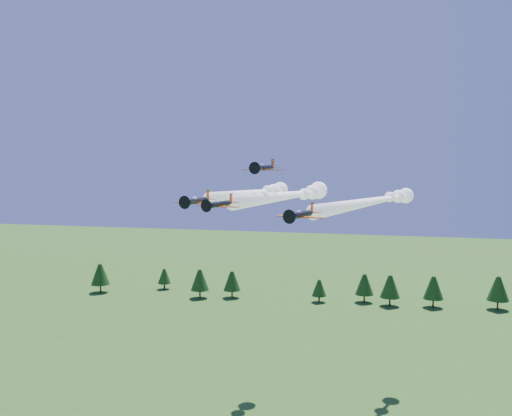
% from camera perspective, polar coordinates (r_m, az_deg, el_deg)
% --- Properties ---
extents(plane_lead, '(15.77, 42.78, 3.70)m').
position_cam_1_polar(plane_lead, '(108.75, 3.41, 1.29)').
color(plane_lead, black).
rests_on(plane_lead, ground).
extents(plane_left, '(13.12, 44.29, 3.70)m').
position_cam_1_polar(plane_left, '(122.84, -0.13, 1.49)').
color(plane_left, black).
rests_on(plane_left, ground).
extents(plane_right, '(22.84, 59.60, 3.70)m').
position_cam_1_polar(plane_right, '(120.84, 11.77, 0.69)').
color(plane_right, black).
rests_on(plane_right, ground).
extents(plane_slot, '(7.77, 8.53, 2.71)m').
position_cam_1_polar(plane_slot, '(101.19, 0.81, 4.04)').
color(plane_slot, black).
rests_on(plane_slot, ground).
extents(treeline, '(172.32, 17.95, 11.47)m').
position_cam_1_polar(treeline, '(206.92, 9.17, -7.64)').
color(treeline, '#382314').
rests_on(treeline, ground).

